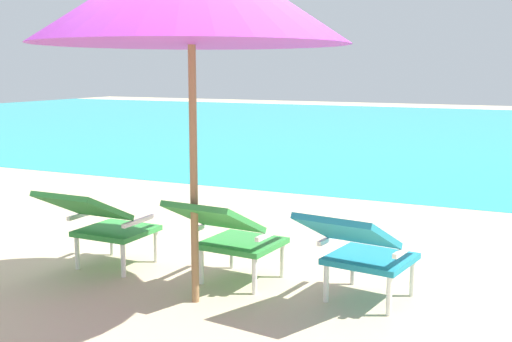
# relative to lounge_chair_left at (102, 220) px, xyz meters

# --- Properties ---
(ground_plane) EXTENTS (40.00, 40.00, 0.00)m
(ground_plane) POSITION_rel_lounge_chair_left_xyz_m (0.97, 4.16, -0.40)
(ground_plane) COLOR #CCB78E
(ocean_band) EXTENTS (40.00, 18.00, 0.01)m
(ocean_band) POSITION_rel_lounge_chair_left_xyz_m (0.97, 12.48, -0.40)
(ocean_band) COLOR #28B2B7
(ocean_band) RESTS_ON ground_plane
(lounge_chair_left) EXTENTS (0.56, 0.88, 0.68)m
(lounge_chair_left) POSITION_rel_lounge_chair_left_xyz_m (0.00, 0.00, 0.00)
(lounge_chair_left) COLOR #338E3D
(lounge_chair_left) RESTS_ON ground_plane
(lounge_chair_center) EXTENTS (0.59, 0.91, 0.68)m
(lounge_chair_center) POSITION_rel_lounge_chair_left_xyz_m (1.04, 0.10, 0.00)
(lounge_chair_center) COLOR #338E3D
(lounge_chair_center) RESTS_ON ground_plane
(lounge_chair_right) EXTENTS (0.64, 0.94, 0.68)m
(lounge_chair_right) POSITION_rel_lounge_chair_left_xyz_m (1.97, 0.13, 0.00)
(lounge_chair_right) COLOR teal
(lounge_chair_right) RESTS_ON ground_plane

